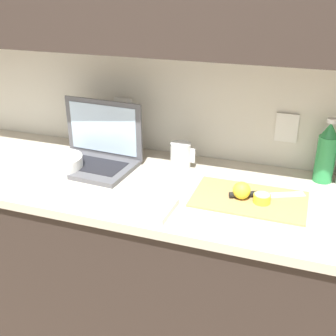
{
  "coord_description": "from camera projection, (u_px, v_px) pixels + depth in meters",
  "views": [
    {
      "loc": [
        0.7,
        -1.39,
        1.69
      ],
      "look_at": [
        0.22,
        -0.01,
        1.02
      ],
      "focal_mm": 45.0,
      "sensor_mm": 36.0,
      "label": 1
    }
  ],
  "objects": [
    {
      "name": "measuring_cup",
      "position": [
        181.0,
        155.0,
        1.79
      ],
      "size": [
        0.11,
        0.09,
        0.11
      ],
      "color": "silver",
      "rests_on": "counter_unit"
    },
    {
      "name": "lemon_half_cut",
      "position": [
        262.0,
        198.0,
        1.5
      ],
      "size": [
        0.06,
        0.06,
        0.03
      ],
      "color": "yellow",
      "rests_on": "cutting_board"
    },
    {
      "name": "laptop",
      "position": [
        96.0,
        151.0,
        1.8
      ],
      "size": [
        0.38,
        0.28,
        0.27
      ],
      "rotation": [
        0.0,
        0.0,
        -0.06
      ],
      "color": "#515156",
      "rests_on": "counter_unit"
    },
    {
      "name": "dish_towel",
      "position": [
        142.0,
        206.0,
        1.48
      ],
      "size": [
        0.22,
        0.17,
        0.02
      ],
      "primitive_type": "cube",
      "rotation": [
        0.0,
        0.0,
        -0.03
      ],
      "color": "silver",
      "rests_on": "counter_unit"
    },
    {
      "name": "knife",
      "position": [
        254.0,
        195.0,
        1.54
      ],
      "size": [
        0.27,
        0.15,
        0.02
      ],
      "rotation": [
        0.0,
        0.0,
        0.44
      ],
      "color": "silver",
      "rests_on": "cutting_board"
    },
    {
      "name": "cutting_board",
      "position": [
        249.0,
        199.0,
        1.54
      ],
      "size": [
        0.41,
        0.25,
        0.01
      ],
      "primitive_type": "cube",
      "color": "tan",
      "rests_on": "counter_unit"
    },
    {
      "name": "bottle_green_soda",
      "position": [
        326.0,
        153.0,
        1.64
      ],
      "size": [
        0.08,
        0.08,
        0.26
      ],
      "color": "#2D934C",
      "rests_on": "counter_unit"
    },
    {
      "name": "bowl_white",
      "position": [
        60.0,
        164.0,
        1.75
      ],
      "size": [
        0.19,
        0.19,
        0.07
      ],
      "color": "white",
      "rests_on": "counter_unit"
    },
    {
      "name": "counter_unit",
      "position": [
        120.0,
        266.0,
        1.91
      ],
      "size": [
        2.0,
        0.64,
        0.94
      ],
      "color": "#332823",
      "rests_on": "ground_plane"
    },
    {
      "name": "lemon_whole_beside",
      "position": [
        242.0,
        190.0,
        1.52
      ],
      "size": [
        0.06,
        0.06,
        0.06
      ],
      "color": "yellow",
      "rests_on": "cutting_board"
    },
    {
      "name": "wall_back",
      "position": [
        138.0,
        10.0,
        1.67
      ],
      "size": [
        5.2,
        0.38,
        2.6
      ],
      "color": "silver",
      "rests_on": "ground_plane"
    }
  ]
}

